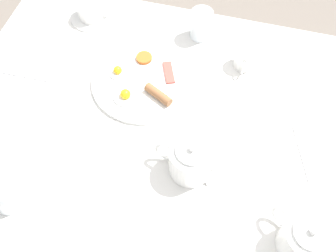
{
  "coord_description": "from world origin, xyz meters",
  "views": [
    {
      "loc": [
        0.54,
        0.14,
        1.65
      ],
      "look_at": [
        0.0,
        0.0,
        0.76
      ],
      "focal_mm": 42.0,
      "sensor_mm": 36.0,
      "label": 1
    }
  ],
  "objects_px": {
    "wine_glass_spare": "(201,24)",
    "creamer_jug": "(245,58)",
    "knife_by_plate": "(22,75)",
    "breakfast_plate": "(143,81)",
    "fork_by_plate": "(302,152)",
    "teapot_far": "(304,239)",
    "teacup_with_saucer_left": "(91,11)",
    "water_glass_short": "(2,194)",
    "teapot_near": "(190,160)"
  },
  "relations": [
    {
      "from": "creamer_jug",
      "to": "knife_by_plate",
      "type": "bearing_deg",
      "value": -71.55
    },
    {
      "from": "creamer_jug",
      "to": "breakfast_plate",
      "type": "bearing_deg",
      "value": -62.23
    },
    {
      "from": "teapot_far",
      "to": "wine_glass_spare",
      "type": "height_order",
      "value": "teapot_far"
    },
    {
      "from": "creamer_jug",
      "to": "wine_glass_spare",
      "type": "bearing_deg",
      "value": -119.81
    },
    {
      "from": "creamer_jug",
      "to": "knife_by_plate",
      "type": "height_order",
      "value": "creamer_jug"
    },
    {
      "from": "teapot_far",
      "to": "fork_by_plate",
      "type": "bearing_deg",
      "value": 128.82
    },
    {
      "from": "water_glass_short",
      "to": "creamer_jug",
      "type": "bearing_deg",
      "value": 140.45
    },
    {
      "from": "teapot_near",
      "to": "teacup_with_saucer_left",
      "type": "height_order",
      "value": "teapot_near"
    },
    {
      "from": "teacup_with_saucer_left",
      "to": "water_glass_short",
      "type": "bearing_deg",
      "value": 3.14
    },
    {
      "from": "creamer_jug",
      "to": "teacup_with_saucer_left",
      "type": "bearing_deg",
      "value": -98.14
    },
    {
      "from": "teapot_near",
      "to": "wine_glass_spare",
      "type": "bearing_deg",
      "value": 106.5
    },
    {
      "from": "water_glass_short",
      "to": "wine_glass_spare",
      "type": "height_order",
      "value": "water_glass_short"
    },
    {
      "from": "creamer_jug",
      "to": "fork_by_plate",
      "type": "relative_size",
      "value": 0.51
    },
    {
      "from": "breakfast_plate",
      "to": "fork_by_plate",
      "type": "relative_size",
      "value": 1.69
    },
    {
      "from": "teacup_with_saucer_left",
      "to": "fork_by_plate",
      "type": "distance_m",
      "value": 0.79
    },
    {
      "from": "breakfast_plate",
      "to": "water_glass_short",
      "type": "distance_m",
      "value": 0.49
    },
    {
      "from": "teacup_with_saucer_left",
      "to": "creamer_jug",
      "type": "height_order",
      "value": "teacup_with_saucer_left"
    },
    {
      "from": "wine_glass_spare",
      "to": "creamer_jug",
      "type": "relative_size",
      "value": 1.04
    },
    {
      "from": "teacup_with_saucer_left",
      "to": "creamer_jug",
      "type": "distance_m",
      "value": 0.52
    },
    {
      "from": "breakfast_plate",
      "to": "fork_by_plate",
      "type": "distance_m",
      "value": 0.49
    },
    {
      "from": "water_glass_short",
      "to": "creamer_jug",
      "type": "xyz_separation_m",
      "value": [
        -0.58,
        0.48,
        -0.03
      ]
    },
    {
      "from": "teapot_far",
      "to": "knife_by_plate",
      "type": "relative_size",
      "value": 0.78
    },
    {
      "from": "wine_glass_spare",
      "to": "teapot_far",
      "type": "bearing_deg",
      "value": 31.43
    },
    {
      "from": "teacup_with_saucer_left",
      "to": "knife_by_plate",
      "type": "relative_size",
      "value": 0.67
    },
    {
      "from": "teapot_far",
      "to": "creamer_jug",
      "type": "xyz_separation_m",
      "value": [
        -0.5,
        -0.21,
        -0.02
      ]
    },
    {
      "from": "wine_glass_spare",
      "to": "knife_by_plate",
      "type": "bearing_deg",
      "value": -57.96
    },
    {
      "from": "teapot_far",
      "to": "fork_by_plate",
      "type": "xyz_separation_m",
      "value": [
        -0.25,
        -0.01,
        -0.05
      ]
    },
    {
      "from": "water_glass_short",
      "to": "wine_glass_spare",
      "type": "bearing_deg",
      "value": 153.97
    },
    {
      "from": "teapot_far",
      "to": "knife_by_plate",
      "type": "bearing_deg",
      "value": -163.06
    },
    {
      "from": "teacup_with_saucer_left",
      "to": "wine_glass_spare",
      "type": "relative_size",
      "value": 1.49
    },
    {
      "from": "creamer_jug",
      "to": "fork_by_plate",
      "type": "bearing_deg",
      "value": 37.37
    },
    {
      "from": "teapot_near",
      "to": "teapot_far",
      "type": "bearing_deg",
      "value": -15.9
    },
    {
      "from": "teapot_far",
      "to": "breakfast_plate",
      "type": "bearing_deg",
      "value": 179.61
    },
    {
      "from": "creamer_jug",
      "to": "knife_by_plate",
      "type": "distance_m",
      "value": 0.66
    },
    {
      "from": "teacup_with_saucer_left",
      "to": "water_glass_short",
      "type": "relative_size",
      "value": 1.26
    },
    {
      "from": "teapot_near",
      "to": "knife_by_plate",
      "type": "distance_m",
      "value": 0.58
    },
    {
      "from": "wine_glass_spare",
      "to": "creamer_jug",
      "type": "distance_m",
      "value": 0.18
    },
    {
      "from": "breakfast_plate",
      "to": "knife_by_plate",
      "type": "bearing_deg",
      "value": -79.54
    },
    {
      "from": "teapot_far",
      "to": "creamer_jug",
      "type": "height_order",
      "value": "teapot_far"
    },
    {
      "from": "breakfast_plate",
      "to": "wine_glass_spare",
      "type": "relative_size",
      "value": 3.23
    },
    {
      "from": "teacup_with_saucer_left",
      "to": "creamer_jug",
      "type": "relative_size",
      "value": 1.55
    },
    {
      "from": "teacup_with_saucer_left",
      "to": "knife_by_plate",
      "type": "bearing_deg",
      "value": -21.72
    },
    {
      "from": "knife_by_plate",
      "to": "water_glass_short",
      "type": "bearing_deg",
      "value": 21.84
    },
    {
      "from": "teapot_far",
      "to": "fork_by_plate",
      "type": "height_order",
      "value": "teapot_far"
    },
    {
      "from": "wine_glass_spare",
      "to": "creamer_jug",
      "type": "xyz_separation_m",
      "value": [
        0.09,
        0.15,
        -0.02
      ]
    },
    {
      "from": "breakfast_plate",
      "to": "knife_by_plate",
      "type": "distance_m",
      "value": 0.36
    },
    {
      "from": "creamer_jug",
      "to": "knife_by_plate",
      "type": "relative_size",
      "value": 0.43
    },
    {
      "from": "water_glass_short",
      "to": "teacup_with_saucer_left",
      "type": "bearing_deg",
      "value": -176.86
    },
    {
      "from": "water_glass_short",
      "to": "wine_glass_spare",
      "type": "xyz_separation_m",
      "value": [
        -0.67,
        0.33,
        -0.01
      ]
    },
    {
      "from": "teapot_near",
      "to": "creamer_jug",
      "type": "relative_size",
      "value": 2.14
    }
  ]
}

